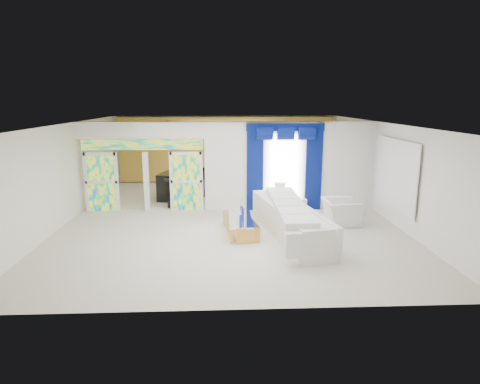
{
  "coord_description": "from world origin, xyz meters",
  "views": [
    {
      "loc": [
        -0.23,
        -12.76,
        3.7
      ],
      "look_at": [
        0.3,
        -1.2,
        1.1
      ],
      "focal_mm": 30.73,
      "sensor_mm": 36.0,
      "label": 1
    }
  ],
  "objects_px": {
    "console_table": "(288,204)",
    "grand_piano": "(184,184)",
    "armchair": "(341,212)",
    "coffee_table": "(240,226)",
    "white_sofa": "(289,221)"
  },
  "relations": [
    {
      "from": "white_sofa",
      "to": "coffee_table",
      "type": "xyz_separation_m",
      "value": [
        -1.35,
        0.3,
        -0.21
      ]
    },
    {
      "from": "white_sofa",
      "to": "console_table",
      "type": "bearing_deg",
      "value": 70.98
    },
    {
      "from": "armchair",
      "to": "coffee_table",
      "type": "bearing_deg",
      "value": 103.28
    },
    {
      "from": "console_table",
      "to": "coffee_table",
      "type": "bearing_deg",
      "value": -126.51
    },
    {
      "from": "grand_piano",
      "to": "armchair",
      "type": "bearing_deg",
      "value": -23.24
    },
    {
      "from": "armchair",
      "to": "grand_piano",
      "type": "height_order",
      "value": "grand_piano"
    },
    {
      "from": "console_table",
      "to": "armchair",
      "type": "distance_m",
      "value": 2.1
    },
    {
      "from": "white_sofa",
      "to": "console_table",
      "type": "height_order",
      "value": "white_sofa"
    },
    {
      "from": "coffee_table",
      "to": "grand_piano",
      "type": "distance_m",
      "value": 4.91
    },
    {
      "from": "console_table",
      "to": "armchair",
      "type": "relative_size",
      "value": 1.06
    },
    {
      "from": "console_table",
      "to": "grand_piano",
      "type": "height_order",
      "value": "grand_piano"
    },
    {
      "from": "white_sofa",
      "to": "console_table",
      "type": "distance_m",
      "value": 2.71
    },
    {
      "from": "console_table",
      "to": "grand_piano",
      "type": "distance_m",
      "value": 4.29
    },
    {
      "from": "console_table",
      "to": "grand_piano",
      "type": "xyz_separation_m",
      "value": [
        -3.72,
        2.12,
        0.3
      ]
    },
    {
      "from": "grand_piano",
      "to": "white_sofa",
      "type": "bearing_deg",
      "value": -42.3
    }
  ]
}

